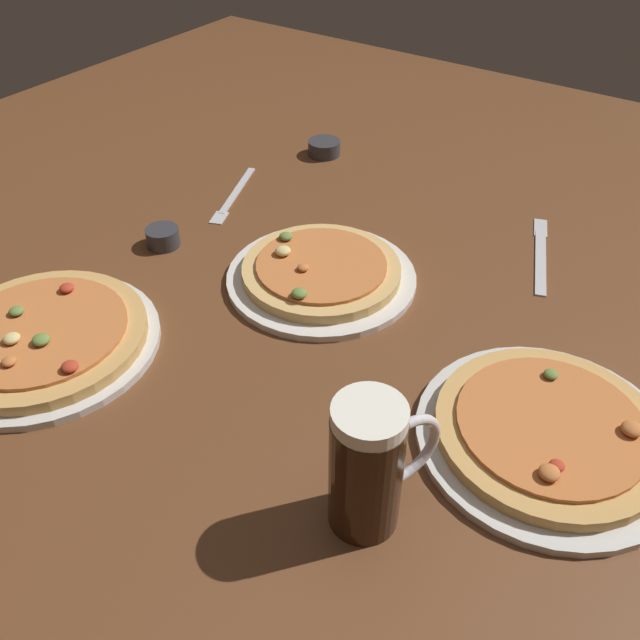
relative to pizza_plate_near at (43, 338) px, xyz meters
name	(u,v)px	position (x,y,z in m)	size (l,w,h in m)	color
ground_plane	(320,338)	(0.31, 0.26, -0.03)	(2.40, 2.40, 0.03)	brown
pizza_plate_near	(43,338)	(0.00, 0.00, 0.00)	(0.34, 0.34, 0.05)	silver
pizza_plate_far	(321,273)	(0.24, 0.37, 0.00)	(0.31, 0.31, 0.05)	silver
pizza_plate_side	(548,432)	(0.67, 0.25, 0.00)	(0.33, 0.33, 0.05)	silver
beer_mug_dark	(370,466)	(0.54, 0.02, 0.07)	(0.08, 0.14, 0.18)	black
ramekin_sauce	(324,148)	(-0.02, 0.76, 0.00)	(0.07, 0.07, 0.03)	#333338
ramekin_butter	(163,237)	(-0.05, 0.30, 0.00)	(0.06, 0.06, 0.03)	#333338
fork_left	(234,195)	(-0.06, 0.50, -0.01)	(0.10, 0.22, 0.01)	silver
knife_right	(541,253)	(0.52, 0.65, -0.01)	(0.10, 0.24, 0.01)	silver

